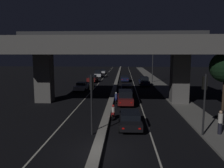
{
  "coord_description": "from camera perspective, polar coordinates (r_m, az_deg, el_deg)",
  "views": [
    {
      "loc": [
        1.67,
        -12.94,
        6.11
      ],
      "look_at": [
        -0.09,
        19.17,
        1.79
      ],
      "focal_mm": 35.0,
      "sensor_mm": 36.0,
      "label": 1
    }
  ],
  "objects": [
    {
      "name": "car_black_lead",
      "position": [
        18.77,
        4.71,
        -9.07
      ],
      "size": [
        2.0,
        4.63,
        1.34
      ],
      "rotation": [
        0.0,
        0.0,
        1.59
      ],
      "color": "black",
      "rests_on": "ground_plane"
    },
    {
      "name": "pedestrian_on_sidewalk",
      "position": [
        18.55,
        26.42,
        -8.92
      ],
      "size": [
        0.34,
        0.34,
        1.83
      ],
      "color": "black",
      "rests_on": "sidewalk_right"
    },
    {
      "name": "sidewalk_right",
      "position": [
        42.01,
        13.03,
        -0.81
      ],
      "size": [
        2.85,
        126.0,
        0.15
      ],
      "primitive_type": "cube",
      "color": "slate",
      "rests_on": "ground_plane"
    },
    {
      "name": "traffic_light_left_of_median",
      "position": [
        16.55,
        -5.33,
        -2.6
      ],
      "size": [
        0.3,
        0.49,
        4.64
      ],
      "color": "black",
      "rests_on": "ground_plane"
    },
    {
      "name": "car_dark_blue_fifth",
      "position": [
        50.37,
        3.37,
        1.51
      ],
      "size": [
        1.86,
        4.79,
        1.42
      ],
      "rotation": [
        0.0,
        0.0,
        1.57
      ],
      "color": "#141938",
      "rests_on": "ground_plane"
    },
    {
      "name": "traffic_light_right_of_median",
      "position": [
        17.4,
        22.98,
        -2.46
      ],
      "size": [
        0.3,
        0.49,
        4.74
      ],
      "color": "black",
      "rests_on": "ground_plane"
    },
    {
      "name": "car_dark_red_second_oncoming",
      "position": [
        49.09,
        -5.14,
        1.4
      ],
      "size": [
        2.12,
        4.11,
        1.6
      ],
      "rotation": [
        0.0,
        0.0,
        -1.61
      ],
      "color": "#591414",
      "rests_on": "ground_plane"
    },
    {
      "name": "motorcycle_red_filtering_near",
      "position": [
        21.08,
        0.33,
        -7.5
      ],
      "size": [
        0.34,
        1.77,
        1.39
      ],
      "rotation": [
        0.0,
        0.0,
        1.5
      ],
      "color": "black",
      "rests_on": "ground_plane"
    },
    {
      "name": "ground_plane",
      "position": [
        14.4,
        -4.02,
        -17.46
      ],
      "size": [
        200.0,
        200.0,
        0.0
      ],
      "primitive_type": "plane",
      "color": "black"
    },
    {
      "name": "car_white_third_oncoming",
      "position": [
        59.08,
        -3.62,
        2.73
      ],
      "size": [
        1.98,
        4.32,
        2.03
      ],
      "rotation": [
        0.0,
        0.0,
        -1.55
      ],
      "color": "silver",
      "rests_on": "ground_plane"
    },
    {
      "name": "car_white_fourth_oncoming",
      "position": [
        70.92,
        -2.49,
        3.26
      ],
      "size": [
        2.09,
        4.03,
        1.35
      ],
      "rotation": [
        0.0,
        0.0,
        -1.53
      ],
      "color": "silver",
      "rests_on": "ground_plane"
    },
    {
      "name": "car_dark_red_second",
      "position": [
        26.99,
        3.45,
        -3.47
      ],
      "size": [
        2.08,
        4.46,
        1.77
      ],
      "rotation": [
        0.0,
        0.0,
        1.6
      ],
      "color": "#591414",
      "rests_on": "ground_plane"
    },
    {
      "name": "lane_line_left_inner",
      "position": [
        48.63,
        -3.31,
        0.42
      ],
      "size": [
        0.12,
        126.0,
        0.0
      ],
      "primitive_type": "cube",
      "color": "beige",
      "rests_on": "ground_plane"
    },
    {
      "name": "lane_line_right_inner",
      "position": [
        48.37,
        5.6,
        0.36
      ],
      "size": [
        0.12,
        126.0,
        0.0
      ],
      "primitive_type": "cube",
      "color": "beige",
      "rests_on": "ground_plane"
    },
    {
      "name": "median_divider",
      "position": [
        48.34,
        1.13,
        0.54
      ],
      "size": [
        0.7,
        126.0,
        0.25
      ],
      "primitive_type": "cube",
      "color": "gray",
      "rests_on": "ground_plane"
    },
    {
      "name": "car_white_lead_oncoming",
      "position": [
        37.8,
        -7.88,
        -0.59
      ],
      "size": [
        2.05,
        4.81,
        1.42
      ],
      "rotation": [
        0.0,
        0.0,
        -1.6
      ],
      "color": "silver",
      "rests_on": "ground_plane"
    },
    {
      "name": "street_lamp",
      "position": [
        48.15,
        10.23,
        6.42
      ],
      "size": [
        2.41,
        0.32,
        8.84
      ],
      "color": "#2D2D30",
      "rests_on": "ground_plane"
    },
    {
      "name": "motorcycle_blue_filtering_mid",
      "position": [
        27.88,
        1.08,
        -3.76
      ],
      "size": [
        0.32,
        1.9,
        1.38
      ],
      "rotation": [
        0.0,
        0.0,
        1.58
      ],
      "color": "black",
      "rests_on": "ground_plane"
    },
    {
      "name": "car_dark_blue_third",
      "position": [
        34.52,
        3.83,
        -1.34
      ],
      "size": [
        2.03,
        4.48,
        1.4
      ],
      "rotation": [
        0.0,
        0.0,
        1.62
      ],
      "color": "#141938",
      "rests_on": "ground_plane"
    },
    {
      "name": "car_dark_blue_fourth",
      "position": [
        43.32,
        8.36,
        0.72
      ],
      "size": [
        2.0,
        4.32,
        1.82
      ],
      "rotation": [
        0.0,
        0.0,
        1.61
      ],
      "color": "#141938",
      "rests_on": "ground_plane"
    },
    {
      "name": "elevated_overpass",
      "position": [
        27.55,
        -0.35,
        9.13
      ],
      "size": [
        23.77,
        10.66,
        9.01
      ],
      "color": "#5B5956",
      "rests_on": "ground_plane"
    }
  ]
}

